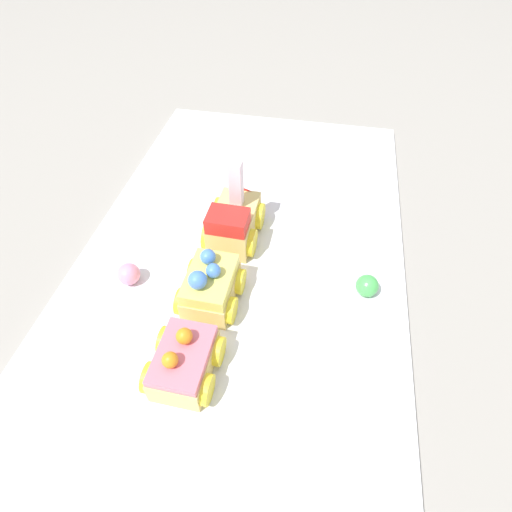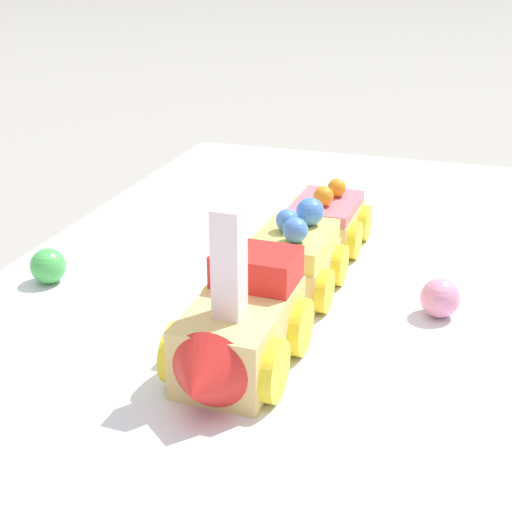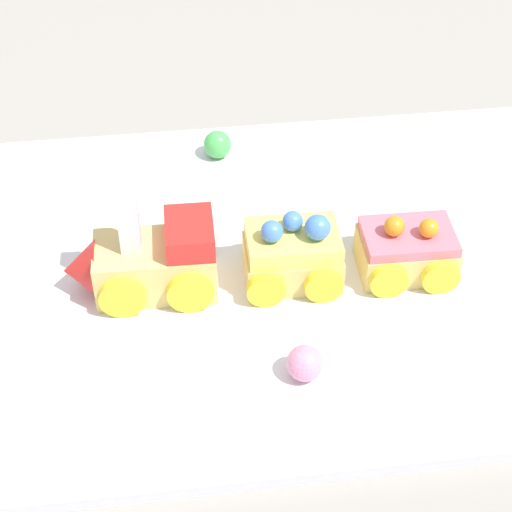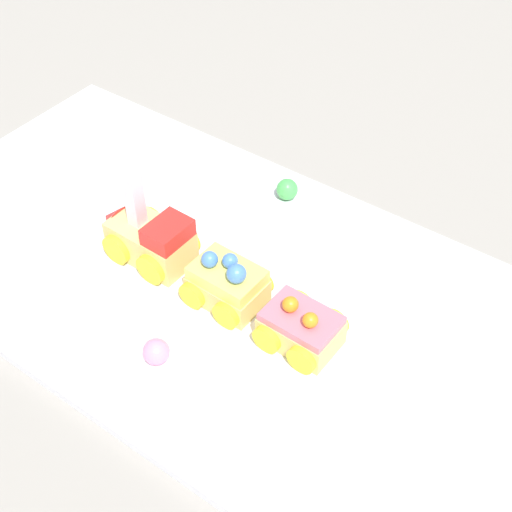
{
  "view_description": "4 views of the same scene",
  "coord_description": "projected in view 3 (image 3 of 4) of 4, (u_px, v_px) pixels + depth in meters",
  "views": [
    {
      "loc": [
        -0.3,
        -0.09,
        0.4
      ],
      "look_at": [
        0.03,
        -0.02,
        0.04
      ],
      "focal_mm": 28.0,
      "sensor_mm": 36.0,
      "label": 1
    },
    {
      "loc": [
        0.44,
        0.14,
        0.25
      ],
      "look_at": [
        0.02,
        0.0,
        0.06
      ],
      "focal_mm": 50.0,
      "sensor_mm": 36.0,
      "label": 2
    },
    {
      "loc": [
        0.07,
        0.53,
        0.5
      ],
      "look_at": [
        0.0,
        0.01,
        0.03
      ],
      "focal_mm": 60.0,
      "sensor_mm": 36.0,
      "label": 3
    },
    {
      "loc": [
        -0.36,
        0.43,
        0.59
      ],
      "look_at": [
        -0.03,
        -0.02,
        0.05
      ],
      "focal_mm": 50.0,
      "sensor_mm": 36.0,
      "label": 4
    }
  ],
  "objects": [
    {
      "name": "cake_train_locomotive",
      "position": [
        146.0,
        262.0,
        0.69
      ],
      "size": [
        0.12,
        0.07,
        0.11
      ],
      "rotation": [
        0.0,
        0.0,
        -0.02
      ],
      "color": "#E5C675",
      "rests_on": "display_board"
    },
    {
      "name": "cake_car_lemon",
      "position": [
        293.0,
        254.0,
        0.7
      ],
      "size": [
        0.08,
        0.07,
        0.07
      ],
      "rotation": [
        0.0,
        0.0,
        -0.02
      ],
      "color": "#E5C675",
      "rests_on": "display_board"
    },
    {
      "name": "gumball_pink",
      "position": [
        305.0,
        363.0,
        0.62
      ],
      "size": [
        0.03,
        0.03,
        0.03
      ],
      "primitive_type": "sphere",
      "color": "pink",
      "rests_on": "display_board"
    },
    {
      "name": "display_board",
      "position": [
        258.0,
        269.0,
        0.73
      ],
      "size": [
        0.83,
        0.42,
        0.01
      ],
      "primitive_type": "cube",
      "color": "white",
      "rests_on": "ground_plane"
    },
    {
      "name": "cake_car_strawberry",
      "position": [
        407.0,
        250.0,
        0.71
      ],
      "size": [
        0.08,
        0.07,
        0.06
      ],
      "rotation": [
        0.0,
        0.0,
        -0.02
      ],
      "color": "#E5C675",
      "rests_on": "display_board"
    },
    {
      "name": "gumball_green",
      "position": [
        217.0,
        145.0,
        0.83
      ],
      "size": [
        0.03,
        0.03,
        0.03
      ],
      "primitive_type": "sphere",
      "color": "#4CBC56",
      "rests_on": "display_board"
    },
    {
      "name": "ground_plane",
      "position": [
        258.0,
        274.0,
        0.73
      ],
      "size": [
        10.0,
        10.0,
        0.0
      ],
      "primitive_type": "plane",
      "color": "gray"
    }
  ]
}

